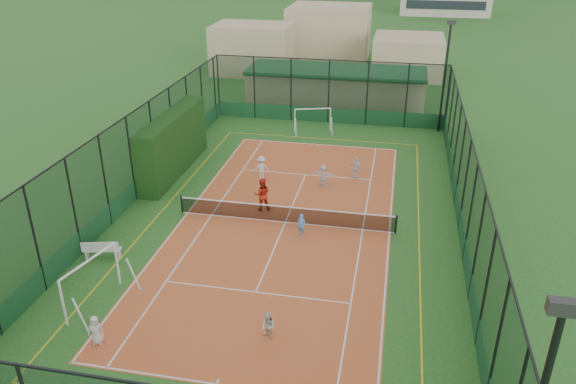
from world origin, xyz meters
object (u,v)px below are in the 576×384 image
child_near_right (268,326)px  coach (262,194)px  child_near_mid (301,225)px  futsal_goal_near (92,282)px  floodlight_ne (445,78)px  futsal_goal_far (313,120)px  white_bench (102,249)px  child_far_right (356,168)px  child_far_left (261,168)px  child_near_left (96,330)px  child_far_back (323,176)px  clubhouse (336,87)px

child_near_right → coach: 10.77m
child_near_mid → futsal_goal_near: bearing=-126.5°
floodlight_ne → child_near_right: 27.07m
floodlight_ne → futsal_goal_far: (-9.46, -2.04, -3.22)m
white_bench → child_near_mid: (8.88, 3.92, 0.12)m
child_far_right → child_far_left: bearing=39.3°
floodlight_ne → futsal_goal_near: 29.38m
coach → child_near_mid: bearing=122.4°
child_near_left → child_far_back: 16.95m
coach → futsal_goal_far: bearing=-108.2°
futsal_goal_far → child_far_right: (4.03, -8.15, -0.17)m
child_near_right → white_bench: bearing=-171.1°
child_near_right → child_far_right: size_ratio=0.80×
child_far_right → coach: bearing=75.4°
coach → floodlight_ne: bearing=-138.6°
futsal_goal_far → child_near_left: bearing=-116.7°
child_near_left → child_near_mid: size_ratio=1.00×
floodlight_ne → child_near_right: bearing=-106.0°
coach → child_far_left: bearing=-90.7°
floodlight_ne → futsal_goal_far: floodlight_ne is taller
floodlight_ne → clubhouse: size_ratio=0.54×
futsal_goal_near → white_bench: bearing=36.3°
floodlight_ne → clubhouse: bearing=147.9°
clubhouse → child_near_right: bearing=-87.8°
clubhouse → child_far_left: 17.00m
coach → child_near_left: bearing=58.3°
futsal_goal_far → child_near_left: size_ratio=2.34×
clubhouse → futsal_goal_near: (-6.42, -30.46, -0.53)m
child_far_left → white_bench: bearing=40.2°
child_far_right → child_far_back: 2.34m
clubhouse → coach: (-1.55, -20.80, -0.62)m
floodlight_ne → child_near_mid: (-7.52, -17.80, -3.51)m
futsal_goal_far → child_far_back: size_ratio=2.07×
child_far_right → futsal_goal_near: bearing=84.8°
futsal_goal_far → coach: bearing=-110.1°
futsal_goal_near → futsal_goal_far: size_ratio=1.15×
clubhouse → futsal_goal_near: 31.13m
child_near_left → futsal_goal_far: bearing=65.3°
clubhouse → child_far_back: (1.33, -17.03, -0.89)m
white_bench → child_near_mid: child_near_mid is taller
futsal_goal_far → child_near_left: (-4.23, -25.27, -0.30)m
clubhouse → white_bench: size_ratio=8.69×
coach → white_bench: bearing=30.1°
floodlight_ne → child_far_back: size_ratio=6.08×
child_near_mid → child_near_right: size_ratio=1.04×
futsal_goal_far → child_near_mid: bearing=-100.2°
white_bench → child_far_right: size_ratio=1.21×
futsal_goal_near → child_far_left: 14.20m
white_bench → futsal_goal_far: (6.94, 19.68, 0.41)m
child_far_back → futsal_goal_near: bearing=72.2°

